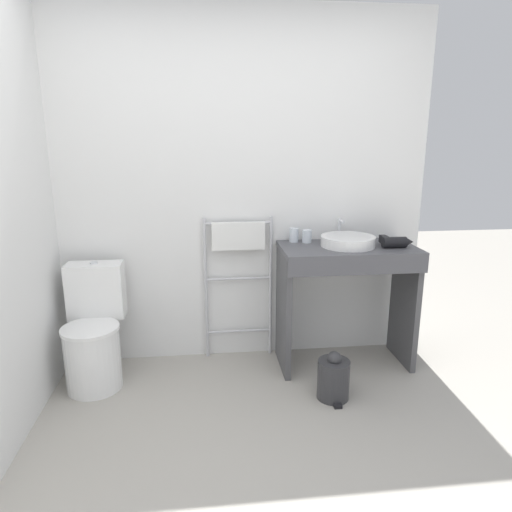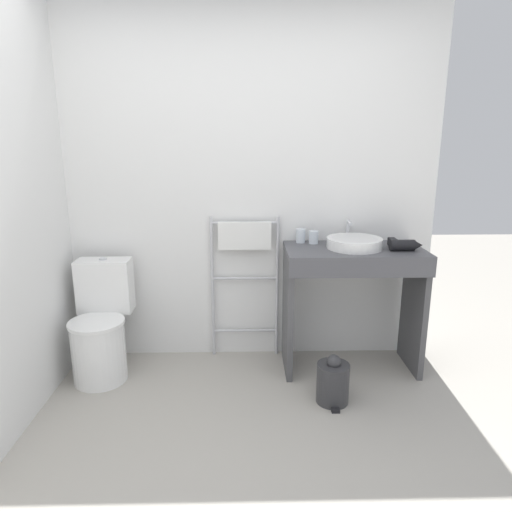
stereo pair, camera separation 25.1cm
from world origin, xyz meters
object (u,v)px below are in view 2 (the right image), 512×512
sink_basin (354,243)px  hair_dryer (403,245)px  towel_radiator (245,256)px  toilet (101,329)px  cup_near_wall (301,236)px  trash_bin (333,382)px  cup_near_edge (314,237)px

sink_basin → hair_dryer: hair_dryer is taller
towel_radiator → hair_dryer: size_ratio=4.90×
toilet → towel_radiator: size_ratio=0.75×
sink_basin → cup_near_wall: cup_near_wall is taller
cup_near_wall → sink_basin: bearing=-27.5°
sink_basin → hair_dryer: 0.32m
toilet → hair_dryer: 2.15m
cup_near_wall → trash_bin: cup_near_wall is taller
sink_basin → cup_near_wall: size_ratio=3.76×
toilet → towel_radiator: bearing=15.4°
toilet → hair_dryer: hair_dryer is taller
cup_near_edge → hair_dryer: size_ratio=0.42×
cup_near_edge → hair_dryer: bearing=-20.3°
toilet → cup_near_wall: bearing=10.3°
toilet → sink_basin: 1.85m
hair_dryer → towel_radiator: bearing=165.9°
cup_near_edge → trash_bin: bearing=-84.4°
towel_radiator → sink_basin: towel_radiator is taller
toilet → cup_near_wall: (1.41, 0.26, 0.60)m
sink_basin → cup_near_edge: (-0.26, 0.14, 0.01)m
hair_dryer → trash_bin: bearing=-142.7°
towel_radiator → trash_bin: towel_radiator is taller
cup_near_edge → hair_dryer: (0.58, -0.21, -0.01)m
toilet → trash_bin: 1.61m
cup_near_edge → trash_bin: (0.06, -0.61, -0.80)m
sink_basin → cup_near_edge: size_ratio=4.08×
towel_radiator → toilet: bearing=-164.6°
towel_radiator → hair_dryer: bearing=-14.1°
sink_basin → cup_near_wall: bearing=152.5°
towel_radiator → hair_dryer: 1.11m
hair_dryer → cup_near_edge: bearing=159.7°
cup_near_wall → trash_bin: 1.04m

